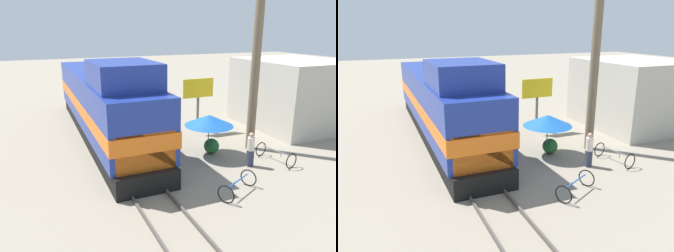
% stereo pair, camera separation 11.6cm
% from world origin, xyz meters
% --- Properties ---
extents(ground_plane, '(120.00, 120.00, 0.00)m').
position_xyz_m(ground_plane, '(0.00, 0.00, 0.00)').
color(ground_plane, gray).
extents(rail_near, '(0.08, 35.57, 0.15)m').
position_xyz_m(rail_near, '(-0.72, 0.00, 0.07)').
color(rail_near, '#4C4742').
rests_on(rail_near, ground_plane).
extents(rail_far, '(0.08, 35.57, 0.15)m').
position_xyz_m(rail_far, '(0.72, 0.00, 0.07)').
color(rail_far, '#4C4742').
rests_on(rail_far, ground_plane).
extents(locomotive, '(2.98, 16.60, 4.98)m').
position_xyz_m(locomotive, '(0.00, 4.80, 2.06)').
color(locomotive, black).
rests_on(locomotive, ground_plane).
extents(utility_pole, '(1.80, 0.47, 9.40)m').
position_xyz_m(utility_pole, '(6.95, -0.00, 4.75)').
color(utility_pole, '#726047').
rests_on(utility_pole, ground_plane).
extents(vendor_umbrella, '(2.51, 2.51, 2.17)m').
position_xyz_m(vendor_umbrella, '(4.32, 0.02, 1.88)').
color(vendor_umbrella, '#4C4C4C').
rests_on(vendor_umbrella, ground_plane).
extents(billboard_sign, '(2.08, 0.12, 3.40)m').
position_xyz_m(billboard_sign, '(5.72, 3.87, 2.57)').
color(billboard_sign, '#595959').
rests_on(billboard_sign, ground_plane).
extents(shrub_cluster, '(0.81, 0.81, 0.81)m').
position_xyz_m(shrub_cluster, '(4.60, 0.14, 0.40)').
color(shrub_cluster, '#236028').
rests_on(shrub_cluster, ground_plane).
extents(person_bystander, '(0.34, 0.34, 1.69)m').
position_xyz_m(person_bystander, '(5.45, -2.04, 0.92)').
color(person_bystander, '#2D3347').
rests_on(person_bystander, ground_plane).
extents(bicycle, '(1.07, 2.02, 0.75)m').
position_xyz_m(bicycle, '(6.92, -2.11, 0.39)').
color(bicycle, black).
rests_on(bicycle, ground_plane).
extents(bicycle_spare, '(2.03, 1.53, 0.73)m').
position_xyz_m(bicycle_spare, '(3.30, -4.15, 0.38)').
color(bicycle_spare, black).
rests_on(bicycle_spare, ground_plane).
extents(building_block_distant, '(5.86, 6.62, 4.41)m').
position_xyz_m(building_block_distant, '(12.29, 2.74, 2.21)').
color(building_block_distant, '#B7B2A3').
rests_on(building_block_distant, ground_plane).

